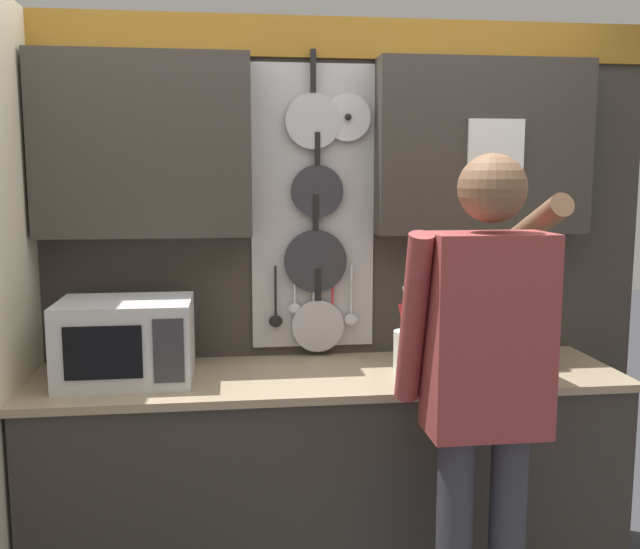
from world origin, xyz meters
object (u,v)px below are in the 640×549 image
object	(u,v)px
knife_block	(534,343)
utensil_crock	(408,347)
person	(485,374)
microwave	(126,341)

from	to	relation	value
knife_block	utensil_crock	bearing A→B (deg)	179.87
knife_block	person	bearing A→B (deg)	-126.98
knife_block	microwave	bearing A→B (deg)	-179.99
microwave	utensil_crock	bearing A→B (deg)	0.08
knife_block	person	world-z (taller)	person
knife_block	person	distance (m)	0.67
microwave	utensil_crock	world-z (taller)	utensil_crock
knife_block	utensil_crock	size ratio (longest dim) A/B	0.75
microwave	person	xyz separation A→B (m)	(1.19, -0.53, -0.02)
utensil_crock	microwave	bearing A→B (deg)	-179.92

